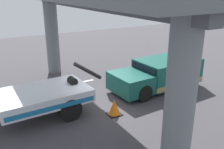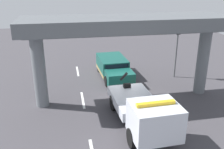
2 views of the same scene
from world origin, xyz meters
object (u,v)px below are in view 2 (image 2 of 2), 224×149
(tow_truck_white, at_px, (144,111))
(towed_van_green, at_px, (113,68))
(traffic_cone_orange, at_px, (143,90))
(traffic_light_near, at_px, (178,39))

(tow_truck_white, xyz_separation_m, towed_van_green, (-8.42, -0.04, -0.42))
(towed_van_green, relative_size, traffic_cone_orange, 7.40)
(towed_van_green, bearing_deg, traffic_light_near, 78.90)
(traffic_light_near, bearing_deg, towed_van_green, -101.10)
(traffic_light_near, relative_size, traffic_cone_orange, 6.45)
(tow_truck_white, height_order, traffic_cone_orange, tow_truck_white)
(traffic_light_near, height_order, traffic_cone_orange, traffic_light_near)
(towed_van_green, distance_m, traffic_cone_orange, 4.12)
(tow_truck_white, height_order, towed_van_green, tow_truck_white)
(towed_van_green, bearing_deg, traffic_cone_orange, 21.20)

